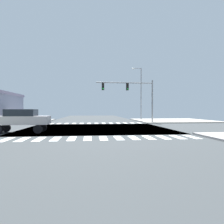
{
  "coord_description": "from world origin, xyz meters",
  "views": [
    {
      "loc": [
        -0.58,
        -20.26,
        1.83
      ],
      "look_at": [
        2.47,
        8.05,
        1.53
      ],
      "focal_mm": 32.3,
      "sensor_mm": 36.0,
      "label": 1
    }
  ],
  "objects": [
    {
      "name": "ground",
      "position": [
        0.0,
        0.0,
        -0.03
      ],
      "size": [
        90.0,
        90.0,
        0.05
      ],
      "color": "#363A3C"
    },
    {
      "name": "sidewalk_corner_ne",
      "position": [
        13.0,
        12.0,
        0.07
      ],
      "size": [
        12.0,
        12.0,
        0.14
      ],
      "color": "#A09B91",
      "rests_on": "ground"
    },
    {
      "name": "sidewalk_corner_nw",
      "position": [
        -13.0,
        12.0,
        0.07
      ],
      "size": [
        12.0,
        12.0,
        0.14
      ],
      "color": "#9F9A94",
      "rests_on": "ground"
    },
    {
      "name": "crosswalk_near",
      "position": [
        -0.25,
        -7.3,
        0.0
      ],
      "size": [
        13.5,
        2.0,
        0.01
      ],
      "color": "silver",
      "rests_on": "ground"
    },
    {
      "name": "crosswalk_far",
      "position": [
        -0.25,
        7.3,
        0.0
      ],
      "size": [
        13.5,
        2.0,
        0.01
      ],
      "color": "silver",
      "rests_on": "ground"
    },
    {
      "name": "traffic_signal_mast",
      "position": [
        4.92,
        7.41,
        4.49
      ],
      "size": [
        8.04,
        0.55,
        6.01
      ],
      "color": "gray",
      "rests_on": "ground"
    },
    {
      "name": "street_lamp",
      "position": [
        8.1,
        14.45,
        5.42
      ],
      "size": [
        1.78,
        0.32,
        9.22
      ],
      "color": "gray",
      "rests_on": "ground"
    },
    {
      "name": "sedan_nearside_1",
      "position": [
        -6.06,
        -3.5,
        1.12
      ],
      "size": [
        4.3,
        1.8,
        1.88
      ],
      "rotation": [
        0.0,
        0.0,
        1.57
      ],
      "color": "black",
      "rests_on": "ground"
    }
  ]
}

